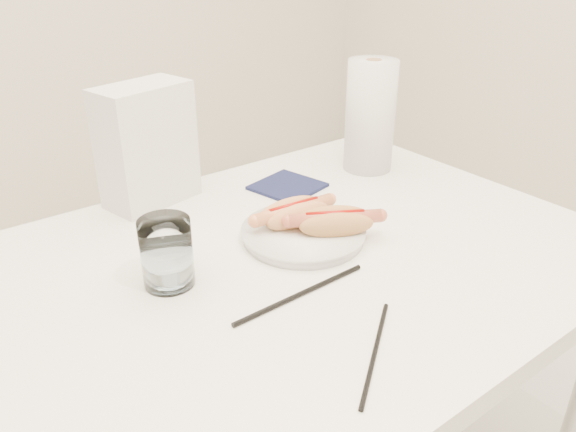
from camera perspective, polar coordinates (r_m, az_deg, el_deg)
table at (r=0.98m, az=-1.85°, el=-7.81°), size 1.20×0.80×0.75m
plate at (r=1.02m, az=1.56°, el=-1.89°), size 0.26×0.26×0.02m
hotdog_left at (r=1.03m, az=0.58°, el=0.29°), size 0.17×0.07×0.05m
hotdog_right at (r=1.00m, az=4.75°, el=-0.58°), size 0.16×0.12×0.05m
water_glass at (r=0.89m, az=-12.15°, el=-3.65°), size 0.08×0.08×0.11m
chopstick_near at (r=0.87m, az=1.30°, el=-7.86°), size 0.25×0.01×0.01m
chopstick_far at (r=0.78m, az=8.78°, el=-13.36°), size 0.18×0.13×0.01m
napkin_box at (r=1.16m, az=-14.06°, el=6.95°), size 0.20×0.14×0.24m
navy_napkin at (r=1.23m, az=-0.05°, el=3.01°), size 0.16×0.16×0.01m
paper_towel_roll at (r=1.31m, az=8.30°, el=9.94°), size 0.11×0.11×0.25m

